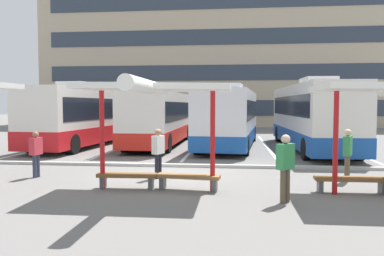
{
  "coord_description": "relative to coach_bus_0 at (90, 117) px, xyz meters",
  "views": [
    {
      "loc": [
        2.23,
        -13.52,
        2.45
      ],
      "look_at": [
        0.39,
        3.65,
        1.42
      ],
      "focal_mm": 36.62,
      "sensor_mm": 36.0,
      "label": 1
    }
  ],
  "objects": [
    {
      "name": "terminal_building",
      "position": [
        6.51,
        26.05,
        7.89
      ],
      "size": [
        39.89,
        12.59,
        21.94
      ],
      "color": "tan",
      "rests_on": "ground"
    },
    {
      "name": "lane_stripe_1",
      "position": [
        2.32,
        0.42,
        -1.71
      ],
      "size": [
        0.16,
        14.0,
        0.01
      ],
      "primitive_type": "cube",
      "color": "white",
      "rests_on": "ground"
    },
    {
      "name": "lane_stripe_0",
      "position": [
        -1.84,
        0.42,
        -1.71
      ],
      "size": [
        0.16,
        14.0,
        0.01
      ],
      "primitive_type": "cube",
      "color": "white",
      "rests_on": "ground"
    },
    {
      "name": "bench_3",
      "position": [
        11.95,
        -11.83,
        -1.37
      ],
      "size": [
        1.96,
        0.42,
        0.45
      ],
      "color": "brown",
      "rests_on": "ground"
    },
    {
      "name": "waiting_passenger_2",
      "position": [
        12.34,
        -10.06,
        -0.74
      ],
      "size": [
        0.4,
        0.53,
        1.67
      ],
      "color": "brown",
      "rests_on": "ground"
    },
    {
      "name": "ground_plane",
      "position": [
        6.48,
        -9.44,
        -1.71
      ],
      "size": [
        160.0,
        160.0,
        0.0
      ],
      "primitive_type": "plane",
      "color": "slate"
    },
    {
      "name": "waiting_passenger_0",
      "position": [
        6.21,
        -10.2,
        -0.76
      ],
      "size": [
        0.38,
        0.52,
        1.65
      ],
      "color": "black",
      "rests_on": "ground"
    },
    {
      "name": "waiting_shelter_1",
      "position": [
        6.52,
        -12.26,
        1.15
      ],
      "size": [
        4.21,
        4.44,
        3.09
      ],
      "color": "red",
      "rests_on": "ground"
    },
    {
      "name": "bench_1",
      "position": [
        5.62,
        -11.93,
        -1.37
      ],
      "size": [
        1.73,
        0.48,
        0.45
      ],
      "color": "brown",
      "rests_on": "ground"
    },
    {
      "name": "coach_bus_2",
      "position": [
        8.47,
        -0.18,
        -0.05
      ],
      "size": [
        3.65,
        11.1,
        3.58
      ],
      "color": "silver",
      "rests_on": "ground"
    },
    {
      "name": "coach_bus_0",
      "position": [
        0.0,
        0.0,
        0.0
      ],
      "size": [
        3.45,
        12.14,
        3.72
      ],
      "color": "silver",
      "rests_on": "ground"
    },
    {
      "name": "lane_stripe_2",
      "position": [
        6.48,
        0.42,
        -1.71
      ],
      "size": [
        0.16,
        14.0,
        0.01
      ],
      "primitive_type": "cube",
      "color": "white",
      "rests_on": "ground"
    },
    {
      "name": "coach_bus_3",
      "position": [
        12.92,
        -0.93,
        0.07
      ],
      "size": [
        2.86,
        12.0,
        3.83
      ],
      "color": "silver",
      "rests_on": "ground"
    },
    {
      "name": "lane_stripe_4",
      "position": [
        14.81,
        0.42,
        -1.71
      ],
      "size": [
        0.16,
        14.0,
        0.01
      ],
      "primitive_type": "cube",
      "color": "white",
      "rests_on": "ground"
    },
    {
      "name": "lane_stripe_3",
      "position": [
        10.64,
        0.42,
        -1.71
      ],
      "size": [
        0.16,
        14.0,
        0.01
      ],
      "primitive_type": "cube",
      "color": "white",
      "rests_on": "ground"
    },
    {
      "name": "platform_kerb",
      "position": [
        6.48,
        -7.79,
        -1.65
      ],
      "size": [
        44.0,
        0.24,
        0.12
      ],
      "primitive_type": "cube",
      "color": "#ADADA8",
      "rests_on": "ground"
    },
    {
      "name": "waiting_passenger_3",
      "position": [
        2.09,
        -10.51,
        -0.83
      ],
      "size": [
        0.28,
        0.48,
        1.55
      ],
      "color": "#33384C",
      "rests_on": "ground"
    },
    {
      "name": "waiting_passenger_1",
      "position": [
        10.0,
        -13.09,
        -0.72
      ],
      "size": [
        0.5,
        0.51,
        1.71
      ],
      "color": "brown",
      "rests_on": "ground"
    },
    {
      "name": "coach_bus_1",
      "position": [
        4.27,
        0.35,
        -0.1
      ],
      "size": [
        2.6,
        10.7,
        3.51
      ],
      "color": "silver",
      "rests_on": "ground"
    },
    {
      "name": "bench_2",
      "position": [
        7.42,
        -11.93,
        -1.37
      ],
      "size": [
        1.87,
        0.65,
        0.45
      ],
      "color": "brown",
      "rests_on": "ground"
    }
  ]
}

